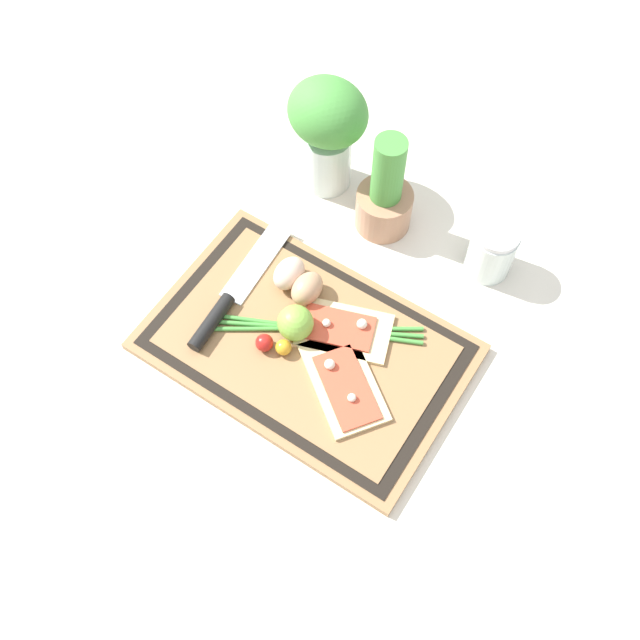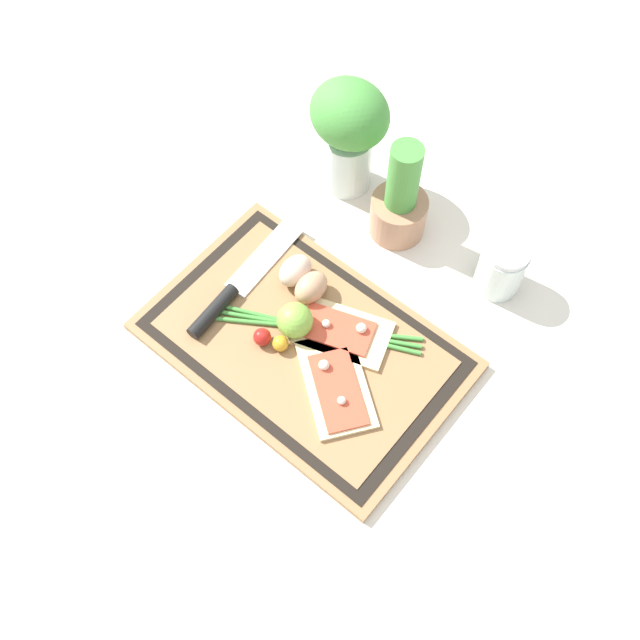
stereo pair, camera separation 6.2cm
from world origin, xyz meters
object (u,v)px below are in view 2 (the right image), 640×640
(knife, at_px, (229,295))
(herb_pot, at_px, (400,204))
(egg_brown, at_px, (311,287))
(egg_pink, at_px, (295,271))
(lime, at_px, (295,320))
(cherry_tomato_yellow, at_px, (280,343))
(pizza_slice_far, at_px, (342,332))
(cherry_tomato_red, at_px, (262,337))
(sauce_jar, at_px, (501,269))
(pizza_slice_near, at_px, (336,385))
(herb_glass, at_px, (349,129))

(knife, distance_m, herb_pot, 0.31)
(egg_brown, xyz_separation_m, egg_pink, (-0.04, 0.01, 0.00))
(lime, relative_size, cherry_tomato_yellow, 2.25)
(pizza_slice_far, bearing_deg, cherry_tomato_yellow, -125.99)
(lime, xyz_separation_m, cherry_tomato_red, (-0.02, -0.05, -0.01))
(egg_pink, distance_m, cherry_tomato_red, 0.12)
(knife, height_order, sauce_jar, sauce_jar)
(egg_pink, xyz_separation_m, sauce_jar, (0.25, 0.21, 0.00))
(pizza_slice_near, distance_m, sauce_jar, 0.32)
(cherry_tomato_yellow, relative_size, herb_glass, 0.11)
(pizza_slice_near, xyz_separation_m, egg_brown, (-0.13, 0.10, 0.02))
(pizza_slice_near, height_order, cherry_tomato_red, cherry_tomato_red)
(egg_pink, height_order, herb_pot, herb_pot)
(cherry_tomato_red, distance_m, herb_glass, 0.36)
(egg_pink, height_order, sauce_jar, sauce_jar)
(knife, bearing_deg, sauce_jar, 44.67)
(pizza_slice_near, height_order, herb_glass, herb_glass)
(pizza_slice_near, distance_m, cherry_tomato_yellow, 0.10)
(pizza_slice_near, xyz_separation_m, lime, (-0.11, 0.03, 0.02))
(pizza_slice_far, xyz_separation_m, egg_brown, (-0.08, 0.02, 0.02))
(lime, distance_m, cherry_tomato_red, 0.05)
(egg_brown, distance_m, herb_pot, 0.20)
(egg_pink, bearing_deg, sauce_jar, 39.90)
(egg_pink, height_order, cherry_tomato_yellow, egg_pink)
(egg_pink, bearing_deg, herb_glass, 107.73)
(egg_pink, bearing_deg, cherry_tomato_red, -73.35)
(knife, height_order, lime, lime)
(egg_brown, relative_size, herb_glass, 0.28)
(lime, height_order, herb_glass, herb_glass)
(egg_brown, bearing_deg, knife, -138.09)
(pizza_slice_near, distance_m, knife, 0.22)
(lime, xyz_separation_m, cherry_tomato_yellow, (0.00, -0.04, -0.02))
(egg_pink, bearing_deg, lime, -49.57)
(herb_glass, bearing_deg, pizza_slice_far, -52.53)
(egg_pink, bearing_deg, cherry_tomato_yellow, -59.66)
(egg_pink, relative_size, herb_glass, 0.28)
(pizza_slice_near, bearing_deg, herb_pot, 110.37)
(cherry_tomato_red, height_order, sauce_jar, sauce_jar)
(knife, distance_m, lime, 0.12)
(pizza_slice_far, height_order, knife, pizza_slice_far)
(knife, relative_size, sauce_jar, 2.76)
(pizza_slice_far, distance_m, egg_brown, 0.09)
(herb_glass, bearing_deg, pizza_slice_near, -53.52)
(herb_pot, height_order, sauce_jar, herb_pot)
(pizza_slice_near, distance_m, cherry_tomato_red, 0.13)
(knife, distance_m, cherry_tomato_yellow, 0.12)
(egg_brown, xyz_separation_m, cherry_tomato_red, (-0.00, -0.11, -0.01))
(egg_pink, distance_m, herb_pot, 0.20)
(knife, height_order, herb_glass, herb_glass)
(pizza_slice_near, bearing_deg, herb_glass, 126.48)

